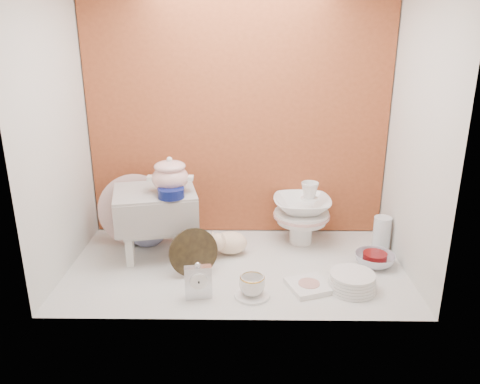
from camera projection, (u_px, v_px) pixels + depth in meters
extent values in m
plane|color=silver|center=(236.00, 266.00, 2.54)|extent=(1.80, 1.80, 0.00)
cube|color=#A24C28|center=(238.00, 113.00, 2.77)|extent=(1.80, 0.06, 1.50)
cube|color=silver|center=(54.00, 130.00, 2.31)|extent=(0.06, 1.00, 1.50)
cube|color=silver|center=(419.00, 131.00, 2.28)|extent=(0.06, 1.00, 1.50)
cylinder|color=#0B1454|center=(171.00, 193.00, 2.45)|extent=(0.17, 0.17, 0.05)
imported|color=silver|center=(147.00, 224.00, 2.78)|extent=(0.31, 0.31, 0.25)
cube|color=silver|center=(198.00, 280.00, 2.21)|extent=(0.13, 0.07, 0.19)
ellipsoid|color=beige|center=(230.00, 242.00, 2.65)|extent=(0.29, 0.24, 0.15)
cylinder|color=white|center=(252.00, 295.00, 2.25)|extent=(0.20, 0.20, 0.01)
imported|color=white|center=(252.00, 285.00, 2.23)|extent=(0.15, 0.15, 0.10)
cube|color=white|center=(309.00, 286.00, 2.31)|extent=(0.25, 0.25, 0.03)
cylinder|color=white|center=(352.00, 281.00, 2.30)|extent=(0.29, 0.29, 0.09)
imported|color=silver|center=(375.00, 260.00, 2.54)|extent=(0.27, 0.27, 0.07)
cylinder|color=silver|center=(382.00, 233.00, 2.70)|extent=(0.13, 0.13, 0.20)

